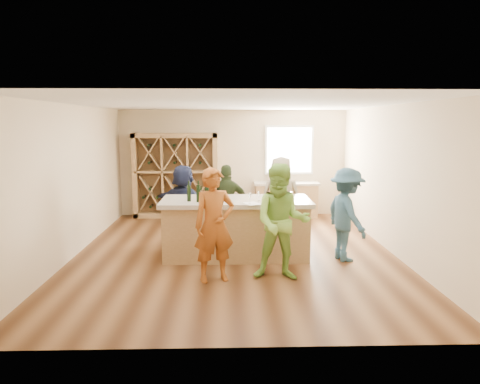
{
  "coord_description": "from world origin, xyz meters",
  "views": [
    {
      "loc": [
        -0.13,
        -7.9,
        2.46
      ],
      "look_at": [
        0.1,
        0.2,
        1.15
      ],
      "focal_mm": 32.0,
      "sensor_mm": 36.0,
      "label": 1
    }
  ],
  "objects_px": {
    "wine_bottle_a": "(189,193)",
    "wine_bottle_d": "(212,193)",
    "wine_rack": "(176,175)",
    "person_far_right": "(281,199)",
    "person_near_left": "(214,225)",
    "person_server": "(346,215)",
    "person_far_mid": "(227,204)",
    "sink": "(279,179)",
    "wine_bottle_b": "(198,194)",
    "person_far_left": "(184,203)",
    "tasting_counter_base": "(236,230)",
    "person_near_right": "(282,222)",
    "wine_bottle_c": "(207,192)"
  },
  "relations": [
    {
      "from": "person_near_right",
      "to": "tasting_counter_base",
      "type": "bearing_deg",
      "value": 127.04
    },
    {
      "from": "wine_rack",
      "to": "person_near_right",
      "type": "xyz_separation_m",
      "value": [
        2.21,
        -4.66,
        -0.18
      ]
    },
    {
      "from": "wine_bottle_b",
      "to": "person_near_right",
      "type": "xyz_separation_m",
      "value": [
        1.37,
        -0.94,
        -0.31
      ]
    },
    {
      "from": "wine_bottle_c",
      "to": "person_far_right",
      "type": "distance_m",
      "value": 1.88
    },
    {
      "from": "person_near_left",
      "to": "wine_bottle_a",
      "type": "bearing_deg",
      "value": 97.0
    },
    {
      "from": "wine_bottle_d",
      "to": "person_far_right",
      "type": "bearing_deg",
      "value": 42.09
    },
    {
      "from": "wine_rack",
      "to": "wine_bottle_c",
      "type": "xyz_separation_m",
      "value": [
        0.99,
        -3.54,
        0.12
      ]
    },
    {
      "from": "tasting_counter_base",
      "to": "person_near_right",
      "type": "height_order",
      "value": "person_near_right"
    },
    {
      "from": "sink",
      "to": "person_far_left",
      "type": "relative_size",
      "value": 0.34
    },
    {
      "from": "wine_bottle_d",
      "to": "wine_bottle_a",
      "type": "bearing_deg",
      "value": 176.35
    },
    {
      "from": "wine_rack",
      "to": "person_far_right",
      "type": "xyz_separation_m",
      "value": [
        2.47,
        -2.43,
        -0.21
      ]
    },
    {
      "from": "tasting_counter_base",
      "to": "person_far_mid",
      "type": "xyz_separation_m",
      "value": [
        -0.16,
        0.95,
        0.31
      ]
    },
    {
      "from": "wine_bottle_a",
      "to": "person_near_left",
      "type": "bearing_deg",
      "value": -65.37
    },
    {
      "from": "wine_bottle_b",
      "to": "person_far_right",
      "type": "distance_m",
      "value": 2.1
    },
    {
      "from": "wine_rack",
      "to": "wine_bottle_d",
      "type": "relative_size",
      "value": 7.36
    },
    {
      "from": "sink",
      "to": "wine_bottle_d",
      "type": "bearing_deg",
      "value": -114.03
    },
    {
      "from": "tasting_counter_base",
      "to": "person_near_right",
      "type": "relative_size",
      "value": 1.41
    },
    {
      "from": "person_far_mid",
      "to": "wine_rack",
      "type": "bearing_deg",
      "value": -61.15
    },
    {
      "from": "wine_bottle_c",
      "to": "wine_bottle_a",
      "type": "bearing_deg",
      "value": -161.2
    },
    {
      "from": "person_near_left",
      "to": "tasting_counter_base",
      "type": "bearing_deg",
      "value": 56.15
    },
    {
      "from": "wine_bottle_a",
      "to": "person_server",
      "type": "height_order",
      "value": "person_server"
    },
    {
      "from": "wine_bottle_b",
      "to": "person_far_left",
      "type": "height_order",
      "value": "person_far_left"
    },
    {
      "from": "wine_bottle_d",
      "to": "person_far_mid",
      "type": "bearing_deg",
      "value": 77.61
    },
    {
      "from": "tasting_counter_base",
      "to": "person_far_right",
      "type": "xyz_separation_m",
      "value": [
        0.95,
        1.03,
        0.39
      ]
    },
    {
      "from": "person_near_left",
      "to": "person_server",
      "type": "bearing_deg",
      "value": 4.74
    },
    {
      "from": "person_far_mid",
      "to": "person_far_right",
      "type": "relative_size",
      "value": 0.91
    },
    {
      "from": "wine_bottle_a",
      "to": "wine_bottle_d",
      "type": "height_order",
      "value": "wine_bottle_d"
    },
    {
      "from": "wine_bottle_d",
      "to": "person_far_right",
      "type": "relative_size",
      "value": 0.17
    },
    {
      "from": "sink",
      "to": "person_far_mid",
      "type": "distance_m",
      "value": 2.8
    },
    {
      "from": "person_near_right",
      "to": "person_far_right",
      "type": "xyz_separation_m",
      "value": [
        0.25,
        2.23,
        -0.03
      ]
    },
    {
      "from": "tasting_counter_base",
      "to": "sink",
      "type": "bearing_deg",
      "value": 70.74
    },
    {
      "from": "tasting_counter_base",
      "to": "person_server",
      "type": "height_order",
      "value": "person_server"
    },
    {
      "from": "wine_rack",
      "to": "sink",
      "type": "height_order",
      "value": "wine_rack"
    },
    {
      "from": "wine_rack",
      "to": "person_far_mid",
      "type": "relative_size",
      "value": 1.36
    },
    {
      "from": "wine_bottle_a",
      "to": "wine_bottle_d",
      "type": "relative_size",
      "value": 0.96
    },
    {
      "from": "person_far_mid",
      "to": "wine_bottle_b",
      "type": "bearing_deg",
      "value": 68.01
    },
    {
      "from": "wine_bottle_c",
      "to": "wine_bottle_d",
      "type": "relative_size",
      "value": 0.96
    },
    {
      "from": "wine_bottle_d",
      "to": "sink",
      "type": "bearing_deg",
      "value": 65.97
    },
    {
      "from": "person_far_mid",
      "to": "tasting_counter_base",
      "type": "bearing_deg",
      "value": 100.37
    },
    {
      "from": "person_near_right",
      "to": "person_far_right",
      "type": "distance_m",
      "value": 2.24
    },
    {
      "from": "sink",
      "to": "tasting_counter_base",
      "type": "xyz_separation_m",
      "value": [
        -1.19,
        -3.39,
        -0.51
      ]
    },
    {
      "from": "person_far_left",
      "to": "wine_rack",
      "type": "bearing_deg",
      "value": -49.7
    },
    {
      "from": "wine_rack",
      "to": "person_near_right",
      "type": "bearing_deg",
      "value": -64.59
    },
    {
      "from": "sink",
      "to": "wine_bottle_a",
      "type": "bearing_deg",
      "value": -119.53
    },
    {
      "from": "sink",
      "to": "person_far_mid",
      "type": "relative_size",
      "value": 0.33
    },
    {
      "from": "tasting_counter_base",
      "to": "person_far_mid",
      "type": "distance_m",
      "value": 1.02
    },
    {
      "from": "person_near_left",
      "to": "person_far_right",
      "type": "height_order",
      "value": "person_near_left"
    },
    {
      "from": "person_far_left",
      "to": "person_far_mid",
      "type": "bearing_deg",
      "value": -157.7
    },
    {
      "from": "wine_bottle_b",
      "to": "wine_bottle_d",
      "type": "height_order",
      "value": "wine_bottle_b"
    },
    {
      "from": "tasting_counter_base",
      "to": "person_far_left",
      "type": "xyz_separation_m",
      "value": [
        -1.07,
        1.07,
        0.31
      ]
    }
  ]
}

